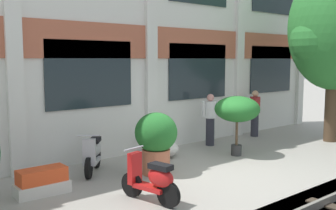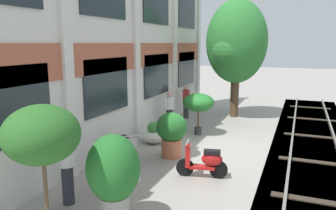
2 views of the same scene
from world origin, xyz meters
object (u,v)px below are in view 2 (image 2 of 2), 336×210
broadleaf_tree (236,44)px  potted_plant_ribbed_drum (172,131)px  resident_near_plants (67,166)px  potted_plant_square_trough (122,178)px  scooter_near_curb (126,149)px  potted_plant_low_pan (198,103)px  resident_watching_tracks (186,101)px  resident_by_doorway (169,109)px  potted_plant_fluted_column (113,173)px  scooter_second_parked (204,162)px  potted_plant_wide_bowl (154,135)px  potted_plant_terracotta_small (42,138)px

broadleaf_tree → potted_plant_ribbed_drum: (-6.54, 0.71, -2.70)m
broadleaf_tree → resident_near_plants: bearing=170.7°
potted_plant_square_trough → potted_plant_ribbed_drum: bearing=-7.1°
scooter_near_curb → potted_plant_ribbed_drum: bearing=86.2°
potted_plant_low_pan → scooter_near_curb: bearing=164.4°
scooter_near_curb → resident_watching_tracks: resident_watching_tracks is taller
potted_plant_ribbed_drum → resident_by_doorway: 3.39m
potted_plant_fluted_column → resident_by_doorway: bearing=13.4°
potted_plant_ribbed_drum → scooter_second_parked: potted_plant_ribbed_drum is taller
potted_plant_square_trough → potted_plant_wide_bowl: (3.68, 0.81, 0.05)m
broadleaf_tree → potted_plant_fluted_column: size_ratio=3.04×
scooter_near_curb → potted_plant_terracotta_small: bearing=-39.6°
scooter_second_parked → resident_by_doorway: size_ratio=0.87×
scooter_second_parked → resident_near_plants: bearing=35.5°
potted_plant_fluted_column → potted_plant_wide_bowl: potted_plant_fluted_column is taller
scooter_second_parked → potted_plant_fluted_column: bearing=58.9°
potted_plant_fluted_column → resident_by_doorway: (7.19, 1.72, -0.21)m
potted_plant_low_pan → potted_plant_terracotta_small: (-7.86, 0.39, 0.71)m
potted_plant_wide_bowl → scooter_near_curb: scooter_near_curb is taller
potted_plant_low_pan → resident_watching_tracks: (2.55, 1.38, -0.42)m
potted_plant_ribbed_drum → resident_by_doorway: bearing=23.0°
potted_plant_square_trough → resident_near_plants: bearing=151.0°
broadleaf_tree → potted_plant_fluted_column: 10.90m
potted_plant_terracotta_small → resident_by_doorway: size_ratio=1.61×
broadleaf_tree → potted_plant_low_pan: size_ratio=3.41×
potted_plant_low_pan → potted_plant_ribbed_drum: bearing=179.4°
scooter_near_curb → scooter_second_parked: (-0.15, -2.45, 0.00)m
potted_plant_wide_bowl → scooter_second_parked: (-2.30, -2.55, 0.14)m
potted_plant_square_trough → potted_plant_wide_bowl: 3.77m
potted_plant_wide_bowl → resident_watching_tracks: bearing=3.1°
potted_plant_wide_bowl → potted_plant_ribbed_drum: bearing=-134.4°
broadleaf_tree → potted_plant_wide_bowl: size_ratio=6.52×
potted_plant_terracotta_small → resident_near_plants: 1.81m
resident_near_plants → potted_plant_square_trough: bearing=9.2°
potted_plant_square_trough → resident_near_plants: size_ratio=0.62×
potted_plant_square_trough → resident_near_plants: resident_near_plants is taller
potted_plant_terracotta_small → resident_near_plants: potted_plant_terracotta_small is taller
scooter_second_parked → resident_by_doorway: (4.31, 2.74, 0.41)m
resident_watching_tracks → resident_near_plants: bearing=-131.7°
scooter_near_curb → resident_near_plants: 2.77m
potted_plant_terracotta_small → resident_by_doorway: potted_plant_terracotta_small is taller
potted_plant_terracotta_small → resident_watching_tracks: 10.52m
potted_plant_wide_bowl → potted_plant_low_pan: bearing=-35.0°
resident_near_plants → resident_watching_tracks: bearing=40.5°
broadleaf_tree → scooter_near_curb: size_ratio=5.07×
broadleaf_tree → potted_plant_fluted_column: (-10.61, 0.32, -2.46)m
broadleaf_tree → resident_watching_tracks: 3.60m
potted_plant_ribbed_drum → potted_plant_terracotta_small: potted_plant_terracotta_small is taller
potted_plant_square_trough → scooter_second_parked: (1.38, -1.73, 0.19)m
potted_plant_fluted_column → resident_near_plants: (0.30, 1.38, -0.16)m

